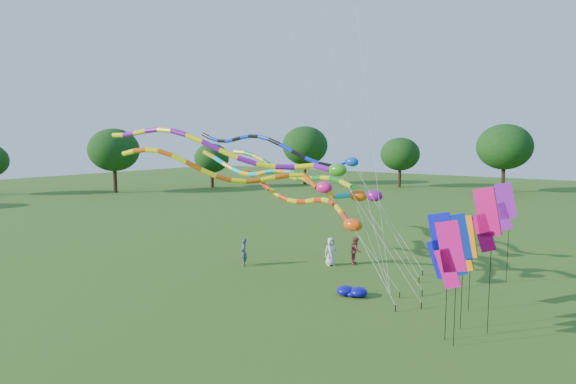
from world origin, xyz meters
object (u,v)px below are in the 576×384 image
Objects in this scene: tube_kite_red at (310,203)px; person_b at (244,252)px; blue_nylon_heap at (352,295)px; person_c at (356,250)px; person_a at (331,251)px; tube_kite_orange at (248,174)px.

tube_kite_red reaches higher than person_b.
blue_nylon_heap is 0.93× the size of person_c.
blue_nylon_heap is at bearing -103.67° from person_a.
blue_nylon_heap is at bearing -6.06° from tube_kite_orange.
blue_nylon_heap is 8.02m from person_b.
person_c is at bearing 95.79° from tube_kite_red.
tube_kite_orange is at bearing 1.74° from person_b.
person_b is (-7.85, 1.52, 0.61)m from blue_nylon_heap.
tube_kite_orange is (-1.05, -3.85, 1.75)m from tube_kite_red.
person_a is at bearing 112.20° from tube_kite_red.
blue_nylon_heap is 0.91× the size of person_a.
person_b is at bearing 169.04° from blue_nylon_heap.
tube_kite_orange is 7.52× the size of person_a.
blue_nylon_heap is at bearing -7.54° from tube_kite_red.
tube_kite_orange reaches higher than blue_nylon_heap.
person_a is at bearing 84.07° from person_b.
person_b is 6.58m from person_c.
tube_kite_orange reaches higher than person_c.
person_b is (-2.96, 3.04, -4.86)m from tube_kite_orange.
person_a is (0.06, 2.21, -3.09)m from tube_kite_red.
tube_kite_red is at bearing 148.77° from blue_nylon_heap.
tube_kite_orange is 7.65× the size of person_b.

